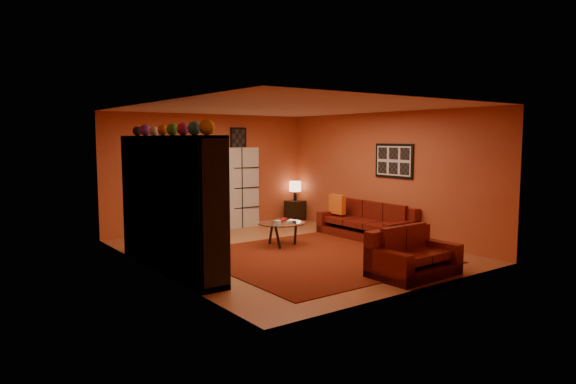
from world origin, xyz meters
TOP-DOWN VIEW (x-y plane):
  - floor at (0.00, 0.00)m, footprint 6.00×6.00m
  - ceiling at (0.00, 0.00)m, footprint 6.00×6.00m
  - wall_back at (0.00, 3.00)m, footprint 6.00×0.00m
  - wall_front at (0.00, -3.00)m, footprint 6.00×0.00m
  - wall_left at (-2.50, 0.00)m, footprint 0.00×6.00m
  - wall_right at (2.50, 0.00)m, footprint 0.00×6.00m
  - rug at (0.10, -0.70)m, footprint 3.60×3.60m
  - doorway at (-0.70, 2.96)m, footprint 0.95×0.10m
  - wall_art_right at (2.48, -0.30)m, footprint 0.03×1.00m
  - wall_art_back at (0.75, 2.98)m, footprint 0.42×0.03m
  - entertainment_unit at (-2.27, 0.00)m, footprint 0.45×3.00m
  - tv at (-2.23, 0.09)m, footprint 0.99×0.13m
  - sofa at (2.14, 0.06)m, footprint 0.90×2.16m
  - loveseat at (0.53, -2.42)m, footprint 1.36×0.84m
  - throw_pillow at (1.95, 0.83)m, footprint 0.12×0.42m
  - coffee_table at (0.15, 0.40)m, footprint 0.90×0.90m
  - storage_cabinet at (0.61, 2.80)m, footprint 0.94×0.45m
  - bowl_chair at (-1.29, 1.42)m, footprint 0.73×0.73m
  - side_table at (2.25, 2.75)m, footprint 0.46×0.46m
  - table_lamp at (2.25, 2.75)m, footprint 0.29×0.29m

SIDE VIEW (x-z plane):
  - floor at x=0.00m, z-range 0.00..0.00m
  - rug at x=0.10m, z-range 0.00..0.01m
  - side_table at x=2.25m, z-range 0.00..0.50m
  - sofa at x=2.14m, z-range -0.14..0.71m
  - loveseat at x=0.53m, z-range -0.14..0.71m
  - bowl_chair at x=-1.29m, z-range 0.02..0.61m
  - coffee_table at x=0.15m, z-range 0.19..0.64m
  - throw_pillow at x=1.95m, z-range 0.42..0.84m
  - table_lamp at x=2.25m, z-range 0.60..1.09m
  - storage_cabinet at x=0.61m, z-range 0.00..1.84m
  - tv at x=-2.23m, z-range 0.72..1.29m
  - doorway at x=-0.70m, z-range 0.00..2.04m
  - entertainment_unit at x=-2.27m, z-range 0.00..2.10m
  - wall_back at x=0.00m, z-range -1.70..4.30m
  - wall_front at x=0.00m, z-range -1.70..4.30m
  - wall_left at x=-2.50m, z-range -1.70..4.30m
  - wall_right at x=2.50m, z-range -1.70..4.30m
  - wall_art_right at x=2.48m, z-range 1.25..1.95m
  - wall_art_back at x=0.75m, z-range 1.79..2.31m
  - ceiling at x=0.00m, z-range 2.60..2.60m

